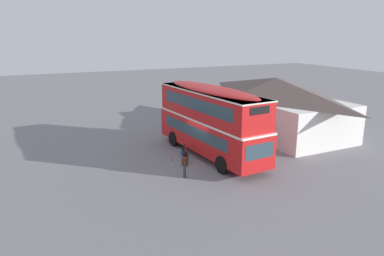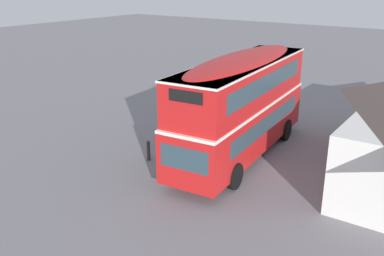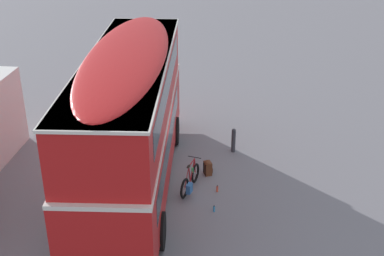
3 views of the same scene
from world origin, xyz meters
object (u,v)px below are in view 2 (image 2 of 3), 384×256
object	(u,v)px
kerb_bollard	(148,150)
touring_bicycle	(206,140)
backpack_on_ground	(185,146)
water_bottle_red_squeeze	(191,141)
water_bottle_blue_sports	(204,135)
double_decker_bus	(242,103)

from	to	relation	value
kerb_bollard	touring_bicycle	bearing A→B (deg)	156.16
touring_bicycle	backpack_on_ground	size ratio (longest dim) A/B	3.14
backpack_on_ground	water_bottle_red_squeeze	world-z (taller)	backpack_on_ground
water_bottle_blue_sports	water_bottle_red_squeeze	distance (m)	1.15
kerb_bollard	water_bottle_blue_sports	bearing A→B (deg)	174.62
touring_bicycle	kerb_bollard	xyz separation A→B (m)	(2.91, -1.29, 0.13)
water_bottle_red_squeeze	touring_bicycle	bearing A→B (deg)	91.45
touring_bicycle	kerb_bollard	size ratio (longest dim) A/B	1.73
water_bottle_blue_sports	kerb_bollard	size ratio (longest dim) A/B	0.22
water_bottle_blue_sports	water_bottle_red_squeeze	size ratio (longest dim) A/B	0.90
double_decker_bus	kerb_bollard	size ratio (longest dim) A/B	10.76
touring_bicycle	kerb_bollard	world-z (taller)	touring_bicycle
touring_bicycle	backpack_on_ground	bearing A→B (deg)	-23.74
touring_bicycle	backpack_on_ground	distance (m)	1.21
water_bottle_blue_sports	kerb_bollard	xyz separation A→B (m)	(4.04, -0.38, 0.40)
water_bottle_red_squeeze	kerb_bollard	bearing A→B (deg)	-7.36
touring_bicycle	water_bottle_red_squeeze	distance (m)	0.95
kerb_bollard	double_decker_bus	bearing A→B (deg)	131.96
water_bottle_blue_sports	water_bottle_red_squeeze	bearing A→B (deg)	-0.38
water_bottle_blue_sports	kerb_bollard	world-z (taller)	kerb_bollard
backpack_on_ground	water_bottle_blue_sports	distance (m)	2.28
double_decker_bus	touring_bicycle	bearing A→B (deg)	-90.69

